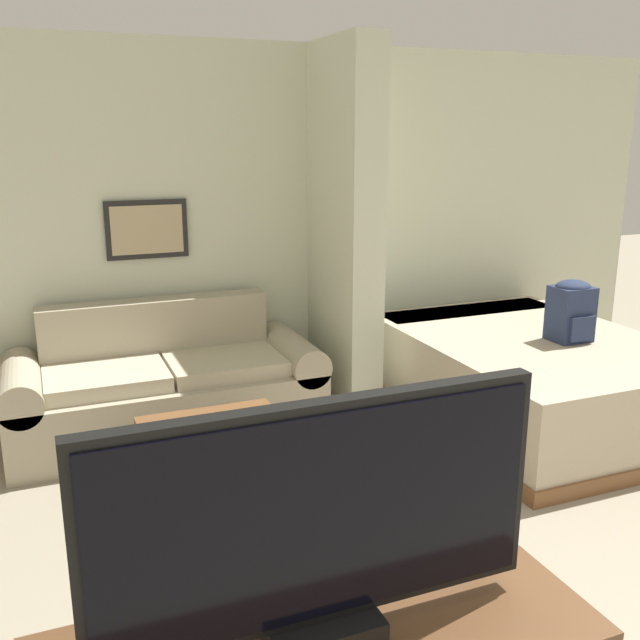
{
  "coord_description": "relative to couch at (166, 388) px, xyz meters",
  "views": [
    {
      "loc": [
        -1.85,
        -0.71,
        1.99
      ],
      "look_at": [
        -0.52,
        2.57,
        1.05
      ],
      "focal_mm": 40.0,
      "sensor_mm": 36.0,
      "label": 1
    }
  ],
  "objects": [
    {
      "name": "backpack",
      "position": [
        2.62,
        -0.87,
        0.5
      ],
      "size": [
        0.26,
        0.25,
        0.42
      ],
      "color": "#232D4C",
      "rests_on": "bed"
    },
    {
      "name": "couch",
      "position": [
        0.0,
        0.0,
        0.0
      ],
      "size": [
        2.05,
        0.84,
        0.87
      ],
      "color": "tan",
      "rests_on": "ground_plane"
    },
    {
      "name": "bed",
      "position": [
        2.46,
        -0.7,
        -0.01
      ],
      "size": [
        1.63,
        2.16,
        0.6
      ],
      "color": "brown",
      "rests_on": "ground_plane"
    },
    {
      "name": "wall_back",
      "position": [
        1.11,
        0.48,
        0.98
      ],
      "size": [
        6.34,
        0.16,
        2.6
      ],
      "color": "beige",
      "rests_on": "ground_plane"
    },
    {
      "name": "tv",
      "position": [
        -0.26,
        -3.4,
        0.92
      ],
      "size": [
        0.95,
        0.16,
        0.52
      ],
      "color": "black",
      "rests_on": "tv_dresser"
    },
    {
      "name": "wall_partition_pillar",
      "position": [
        1.31,
        0.01,
        0.98
      ],
      "size": [
        0.24,
        0.83,
        2.6
      ],
      "color": "beige",
      "rests_on": "ground_plane"
    },
    {
      "name": "coffee_table",
      "position": [
        0.1,
        -0.91,
        0.05
      ],
      "size": [
        0.79,
        0.48,
        0.41
      ],
      "color": "brown",
      "rests_on": "ground_plane"
    }
  ]
}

